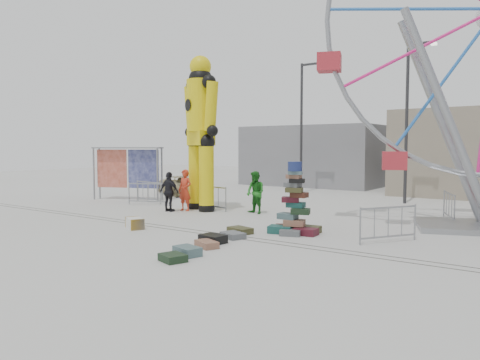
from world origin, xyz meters
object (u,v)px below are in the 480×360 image
Objects in this scene: barricade_dummy_a at (149,192)px; barricade_dummy_c at (211,198)px; barricade_wheel_front at (388,224)px; parked_suv at (182,186)px; pedestrian_red at (185,190)px; suitcase_tower at (295,213)px; barricade_dummy_b at (148,194)px; pedestrian_green at (255,192)px; lamp_post_right at (409,114)px; banner_scaffold at (127,160)px; pedestrian_black at (169,192)px; lamp_post_left at (303,121)px; barricade_wheel_back at (449,206)px; crash_test_dummy at (201,127)px; steamer_trunk at (135,223)px.

barricade_dummy_a is 1.00× the size of barricade_dummy_c.
barricade_wheel_front is 16.07m from parked_suv.
barricade_dummy_c is at bearing 2.68° from barricade_dummy_a.
suitcase_tower is at bearing -18.99° from pedestrian_red.
barricade_dummy_a is 1.00× the size of barricade_dummy_b.
pedestrian_green is at bearing 17.15° from pedestrian_red.
lamp_post_right is at bearing 47.23° from pedestrian_red.
banner_scaffold is 2.23× the size of pedestrian_black.
barricade_dummy_c is (4.43, -0.37, 0.00)m from barricade_dummy_a.
suitcase_tower is 3.02m from barricade_wheel_front.
barricade_dummy_a is at bearing -113.20° from lamp_post_left.
parked_suv is at bearing -164.29° from lamp_post_right.
barricade_wheel_back is at bearing -7.45° from barricade_dummy_b.
pedestrian_red is at bearing -145.49° from pedestrian_green.
banner_scaffold reaches higher than barricade_dummy_c.
crash_test_dummy is 3.22m from pedestrian_black.
pedestrian_black is (-3.45, -1.68, -0.03)m from pedestrian_green.
banner_scaffold reaches higher than barricade_wheel_front.
steamer_trunk is (-4.97, -2.47, -0.48)m from suitcase_tower.
steamer_trunk is 0.43× the size of pedestrian_red.
suitcase_tower is 1.18× the size of barricade_dummy_a.
banner_scaffold is 2.15× the size of pedestrian_green.
lamp_post_right is 14.76m from banner_scaffold.
barricade_dummy_b is 1.00× the size of barricade_wheel_back.
barricade_dummy_a is 3.94m from pedestrian_red.
pedestrian_green is (-3.59, 3.07, 0.25)m from suitcase_tower.
barricade_wheel_front is 10.11m from pedestrian_black.
barricade_dummy_a is at bearing -166.40° from crash_test_dummy.
parked_suv is (-1.95, 4.62, 0.01)m from barricade_dummy_b.
barricade_dummy_a reaches higher than steamer_trunk.
pedestrian_green is (-4.21, -7.47, -3.57)m from lamp_post_right.
pedestrian_green reaches higher than pedestrian_black.
suitcase_tower reaches higher than pedestrian_black.
lamp_post_left is (-7.00, 2.00, 0.00)m from lamp_post_right.
barricade_dummy_a is (-10.35, 3.28, -0.11)m from suitcase_tower.
pedestrian_black is at bearing 157.14° from suitcase_tower.
lamp_post_left reaches higher than suitcase_tower.
barricade_wheel_back is at bearing -57.76° from lamp_post_right.
lamp_post_left reaches higher than pedestrian_red.
pedestrian_red is at bearing -110.81° from parked_suv.
banner_scaffold is 1.96× the size of barricade_dummy_b.
suitcase_tower is at bearing -10.18° from barricade_dummy_a.
steamer_trunk is at bearing -69.80° from barricade_dummy_c.
crash_test_dummy is at bearing -130.80° from lamp_post_right.
barricade_dummy_a is at bearing 110.31° from barricade_wheel_front.
suitcase_tower is 1.18× the size of barricade_dummy_b.
lamp_post_left is at bearing -18.00° from parked_suv.
crash_test_dummy is 10.81m from barricade_wheel_back.
lamp_post_left is 11.02m from banner_scaffold.
barricade_dummy_a is at bearing 158.25° from pedestrian_red.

